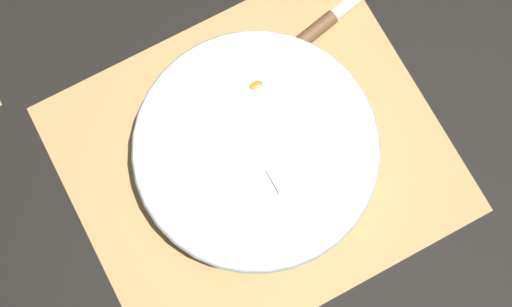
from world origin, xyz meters
The scene contains 4 objects.
ground_plane centered at (0.00, 0.00, 0.00)m, with size 6.00×6.00×0.00m, color black.
bamboo_mat_center centered at (0.00, 0.00, 0.00)m, with size 0.43×0.37×0.01m.
fruit_salad_bowl centered at (0.00, 0.00, 0.04)m, with size 0.28×0.28×0.07m.
paring_knife centered at (-0.15, -0.11, 0.01)m, with size 0.14×0.04×0.02m.
Camera 1 is at (0.09, 0.16, 0.83)m, focal length 50.00 mm.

